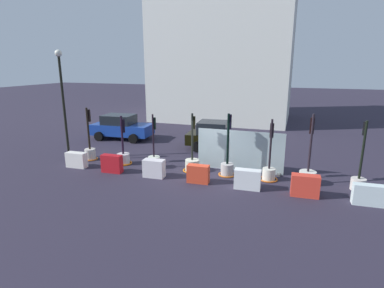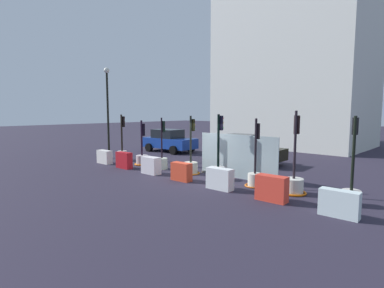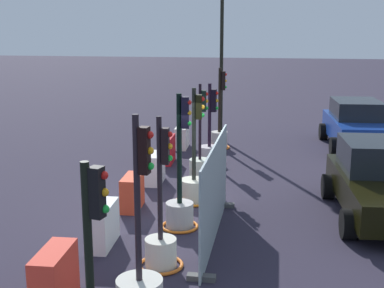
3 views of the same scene
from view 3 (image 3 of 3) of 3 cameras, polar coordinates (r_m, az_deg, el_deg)
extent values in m
plane|color=#292534|center=(12.51, -2.36, -7.33)|extent=(120.00, 120.00, 0.00)
cylinder|color=beige|center=(18.72, 2.99, 0.44)|extent=(0.58, 0.58, 0.60)
cylinder|color=black|center=(18.46, 3.04, 4.78)|extent=(0.11, 0.11, 2.26)
cube|color=black|center=(18.35, 3.44, 6.89)|extent=(0.16, 0.15, 0.66)
sphere|color=red|center=(18.31, 3.69, 7.56)|extent=(0.09, 0.09, 0.09)
sphere|color=orange|center=(18.33, 3.68, 6.88)|extent=(0.09, 0.09, 0.09)
sphere|color=green|center=(18.35, 3.67, 6.20)|extent=(0.09, 0.09, 0.09)
torus|color=orange|center=(18.78, 2.98, -0.35)|extent=(0.76, 0.76, 0.07)
cylinder|color=silver|center=(16.68, 1.89, -1.18)|extent=(0.66, 0.66, 0.55)
cylinder|color=black|center=(16.42, 1.93, 3.14)|extent=(0.11, 0.11, 2.00)
cube|color=black|center=(16.35, 2.39, 4.73)|extent=(0.19, 0.17, 0.70)
sphere|color=red|center=(16.32, 2.71, 5.54)|extent=(0.11, 0.11, 0.11)
sphere|color=orange|center=(16.35, 2.71, 4.73)|extent=(0.11, 0.11, 0.11)
sphere|color=green|center=(16.38, 2.70, 3.92)|extent=(0.11, 0.11, 0.11)
torus|color=orange|center=(16.74, 1.89, -1.95)|extent=(0.87, 0.87, 0.08)
cylinder|color=silver|center=(14.97, 0.86, -2.75)|extent=(0.60, 0.60, 0.58)
cylinder|color=black|center=(14.66, 0.87, 2.40)|extent=(0.08, 0.08, 2.15)
cube|color=black|center=(14.54, 1.29, 4.70)|extent=(0.17, 0.14, 0.59)
sphere|color=red|center=(14.49, 1.61, 5.46)|extent=(0.10, 0.10, 0.10)
sphere|color=orange|center=(14.52, 1.60, 4.69)|extent=(0.10, 0.10, 0.10)
sphere|color=green|center=(14.55, 1.60, 3.93)|extent=(0.10, 0.10, 0.10)
cylinder|color=beige|center=(13.07, 0.21, -5.10)|extent=(0.68, 0.68, 0.57)
cylinder|color=black|center=(12.70, 0.21, 1.03)|extent=(0.10, 0.10, 2.28)
cube|color=black|center=(12.54, 0.75, 4.06)|extent=(0.19, 0.17, 0.58)
sphere|color=red|center=(12.49, 1.15, 4.93)|extent=(0.11, 0.11, 0.11)
sphere|color=orange|center=(12.52, 1.14, 4.04)|extent=(0.11, 0.11, 0.11)
sphere|color=green|center=(12.55, 1.14, 3.16)|extent=(0.11, 0.11, 0.11)
torus|color=orange|center=(13.15, 0.20, -6.14)|extent=(0.92, 0.92, 0.06)
cylinder|color=#AFAAA9|center=(11.45, -1.35, -7.75)|extent=(0.60, 0.60, 0.57)
cylinder|color=black|center=(11.02, -1.39, -0.59)|extent=(0.11, 0.11, 2.37)
cube|color=black|center=(10.81, -0.77, 3.44)|extent=(0.19, 0.19, 0.65)
sphere|color=red|center=(10.74, -0.31, 4.55)|extent=(0.10, 0.10, 0.10)
sphere|color=orange|center=(10.77, -0.31, 3.40)|extent=(0.10, 0.10, 0.10)
sphere|color=green|center=(10.81, -0.31, 2.26)|extent=(0.10, 0.10, 0.10)
torus|color=orange|center=(11.54, -1.35, -8.92)|extent=(0.82, 0.82, 0.06)
cylinder|color=silver|center=(9.72, -3.42, -11.74)|extent=(0.58, 0.58, 0.54)
cylinder|color=black|center=(9.23, -3.54, -3.85)|extent=(0.09, 0.09, 2.24)
cube|color=black|center=(9.05, -2.92, -0.23)|extent=(0.17, 0.13, 0.64)
sphere|color=red|center=(8.99, -2.45, 1.07)|extent=(0.10, 0.10, 0.10)
sphere|color=orange|center=(9.03, -2.44, -0.25)|extent=(0.10, 0.10, 0.10)
sphere|color=green|center=(9.08, -2.43, -1.55)|extent=(0.10, 0.10, 0.10)
torus|color=orange|center=(9.82, -3.40, -12.99)|extent=(0.83, 0.83, 0.06)
cylinder|color=black|center=(7.65, -5.97, -6.09)|extent=(0.10, 0.10, 2.52)
cube|color=black|center=(7.43, -5.22, -0.72)|extent=(0.18, 0.15, 0.68)
sphere|color=red|center=(7.36, -4.60, 1.00)|extent=(0.11, 0.11, 0.11)
sphere|color=orange|center=(7.41, -4.57, -0.73)|extent=(0.11, 0.11, 0.11)
sphere|color=green|center=(7.47, -4.54, -2.43)|extent=(0.11, 0.11, 0.11)
cylinder|color=black|center=(5.95, -11.10, -13.29)|extent=(0.10, 0.10, 2.43)
cube|color=black|center=(5.61, -10.31, -5.21)|extent=(0.17, 0.16, 0.56)
sphere|color=red|center=(5.54, -9.55, -3.38)|extent=(0.09, 0.09, 0.09)
sphere|color=orange|center=(5.60, -9.48, -5.21)|extent=(0.09, 0.09, 0.09)
sphere|color=green|center=(5.66, -9.41, -7.00)|extent=(0.09, 0.09, 0.09)
cube|color=white|center=(18.73, -1.11, 0.74)|extent=(1.06, 0.46, 0.77)
cube|color=#B5141D|center=(16.70, -2.69, -0.60)|extent=(1.02, 0.42, 0.87)
cube|color=silver|center=(14.61, -4.16, -2.66)|extent=(1.00, 0.52, 0.83)
cube|color=red|center=(12.62, -6.52, -5.27)|extent=(0.98, 0.44, 0.81)
cube|color=white|center=(10.68, -9.73, -8.70)|extent=(1.10, 0.47, 0.84)
cube|color=red|center=(8.75, -14.73, -13.82)|extent=(1.09, 0.48, 0.89)
cube|color=black|center=(12.65, 20.02, -4.81)|extent=(4.29, 2.15, 0.66)
cube|color=black|center=(12.97, 19.67, -1.20)|extent=(1.87, 1.76, 0.72)
cylinder|color=black|center=(11.34, 16.65, -8.35)|extent=(0.64, 0.32, 0.63)
cylinder|color=black|center=(13.75, 14.60, -4.49)|extent=(0.64, 0.32, 0.63)
cube|color=navy|center=(19.61, 17.45, 1.57)|extent=(4.23, 2.07, 0.74)
cube|color=black|center=(19.71, 17.46, 3.66)|extent=(2.18, 1.72, 0.64)
cylinder|color=black|center=(18.28, 15.25, -0.26)|extent=(0.64, 0.32, 0.63)
cylinder|color=black|center=(21.12, 19.23, 1.20)|extent=(0.64, 0.32, 0.63)
cylinder|color=black|center=(20.74, 14.10, 1.33)|extent=(0.64, 0.32, 0.63)
cylinder|color=black|center=(19.70, 3.22, 8.24)|extent=(0.13, 0.13, 5.48)
cube|color=#91A6AC|center=(10.70, 2.52, -5.19)|extent=(4.20, 0.04, 2.00)
cube|color=#4C4C4C|center=(12.78, 3.50, -6.65)|extent=(0.16, 0.50, 0.10)
cube|color=#4C4C4C|center=(9.33, 1.02, -14.33)|extent=(0.16, 0.50, 0.10)
camera|label=1|loc=(17.29, -55.42, 9.97)|focal=28.73mm
camera|label=2|loc=(12.86, -70.75, -1.28)|focal=28.54mm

